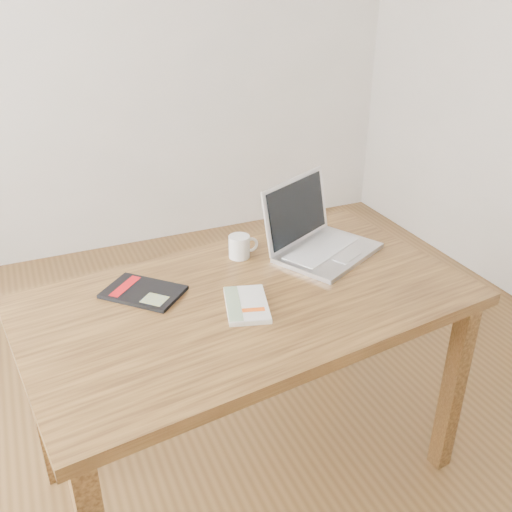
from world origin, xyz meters
name	(u,v)px	position (x,y,z in m)	size (l,w,h in m)	color
room	(154,99)	(-0.07, 0.00, 1.36)	(4.04, 4.04, 2.70)	brown
desk	(249,320)	(0.16, -0.08, 0.66)	(1.46, 0.94, 0.75)	#57391A
white_guidebook	(247,305)	(0.13, -0.14, 0.76)	(0.17, 0.23, 0.02)	beige
black_guidebook	(143,292)	(-0.14, 0.06, 0.76)	(0.28, 0.28, 0.01)	black
laptop	(317,237)	(0.50, 0.11, 0.80)	(0.45, 0.42, 0.25)	silver
coffee_mug	(240,246)	(0.24, 0.17, 0.79)	(0.11, 0.07, 0.08)	white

